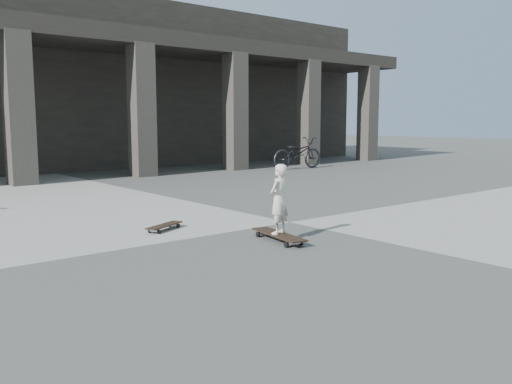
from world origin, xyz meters
TOP-DOWN VIEW (x-y plane):
  - ground at (0.00, 0.00)m, footprint 90.00×90.00m
  - colonnade at (-0.00, 13.77)m, footprint 28.00×8.82m
  - longboard at (-1.11, -0.96)m, footprint 0.43×1.12m
  - skateboard_spare at (-1.96, 0.74)m, footprint 0.75×0.48m
  - child at (-1.11, -0.96)m, footprint 0.42×0.34m
  - bicycle at (7.18, 7.30)m, footprint 2.16×0.87m

SIDE VIEW (x-z plane):
  - ground at x=0.00m, z-range 0.00..0.00m
  - skateboard_spare at x=-1.96m, z-range 0.02..0.11m
  - longboard at x=-1.11m, z-range 0.03..0.14m
  - bicycle at x=7.18m, z-range 0.00..1.11m
  - child at x=-1.11m, z-range 0.11..1.09m
  - colonnade at x=0.00m, z-range 0.03..6.03m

